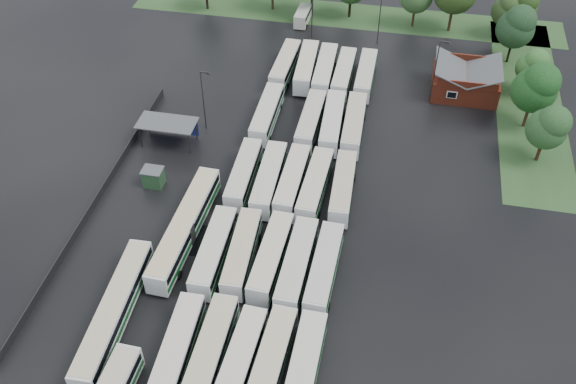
# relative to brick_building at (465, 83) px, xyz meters

# --- Properties ---
(ground) EXTENTS (160.00, 160.00, 0.00)m
(ground) POSITION_rel_brick_building_xyz_m (-24.00, -42.77, -1.87)
(ground) COLOR black
(ground) RESTS_ON ground
(brick_building) EXTENTS (10.07, 8.60, 5.39)m
(brick_building) POSITION_rel_brick_building_xyz_m (0.00, 0.00, 0.00)
(brick_building) COLOR maroon
(brick_building) RESTS_ON ground
(wash_shed) EXTENTS (8.20, 4.20, 3.58)m
(wash_shed) POSITION_rel_brick_building_xyz_m (-41.20, -20.74, 1.12)
(wash_shed) COLOR #2D2D30
(wash_shed) RESTS_ON ground
(utility_hut) EXTENTS (2.70, 2.20, 2.62)m
(utility_hut) POSITION_rel_brick_building_xyz_m (-40.20, -30.17, -0.55)
(utility_hut) COLOR #214626
(utility_hut) RESTS_ON ground
(grass_strip_north) EXTENTS (80.00, 10.00, 0.01)m
(grass_strip_north) POSITION_rel_brick_building_xyz_m (-22.00, 22.03, -1.86)
(grass_strip_north) COLOR #2C5124
(grass_strip_north) RESTS_ON ground
(grass_strip_east) EXTENTS (10.00, 50.00, 0.01)m
(grass_strip_east) POSITION_rel_brick_building_xyz_m (10.00, 0.03, -1.86)
(grass_strip_east) COLOR #2C5124
(grass_strip_east) RESTS_ON ground
(west_fence) EXTENTS (0.10, 50.00, 1.20)m
(west_fence) POSITION_rel_brick_building_xyz_m (-46.20, -34.77, -1.27)
(west_fence) COLOR #2D2D30
(west_fence) RESTS_ON ground
(bus_r1c0) EXTENTS (3.06, 12.50, 3.46)m
(bus_r1c0) POSITION_rel_brick_building_xyz_m (-28.40, -55.29, 0.03)
(bus_r1c0) COLOR white
(bus_r1c0) RESTS_ON ground
(bus_r1c1) EXTENTS (2.68, 12.55, 3.49)m
(bus_r1c1) POSITION_rel_brick_building_xyz_m (-25.08, -54.85, 0.05)
(bus_r1c1) COLOR white
(bus_r1c1) RESTS_ON ground
(bus_r1c2) EXTENTS (3.12, 12.25, 3.38)m
(bus_r1c2) POSITION_rel_brick_building_xyz_m (-21.94, -55.48, -0.01)
(bus_r1c2) COLOR white
(bus_r1c2) RESTS_ON ground
(bus_r1c3) EXTENTS (3.16, 12.49, 3.45)m
(bus_r1c3) POSITION_rel_brick_building_xyz_m (-18.92, -54.99, 0.03)
(bus_r1c3) COLOR white
(bus_r1c3) RESTS_ON ground
(bus_r1c4) EXTENTS (2.82, 12.61, 3.50)m
(bus_r1c4) POSITION_rel_brick_building_xyz_m (-15.59, -55.16, 0.06)
(bus_r1c4) COLOR white
(bus_r1c4) RESTS_ON ground
(bus_r2c0) EXTENTS (2.79, 12.35, 3.43)m
(bus_r2c0) POSITION_rel_brick_building_xyz_m (-28.53, -41.74, 0.02)
(bus_r2c0) COLOR white
(bus_r2c0) RESTS_ON ground
(bus_r2c1) EXTENTS (3.10, 12.13, 3.35)m
(bus_r2c1) POSITION_rel_brick_building_xyz_m (-25.32, -41.26, -0.02)
(bus_r2c1) COLOR white
(bus_r2c1) RESTS_ON ground
(bus_r2c2) EXTENTS (3.03, 12.39, 3.43)m
(bus_r2c2) POSITION_rel_brick_building_xyz_m (-21.88, -41.29, 0.02)
(bus_r2c2) COLOR white
(bus_r2c2) RESTS_ON ground
(bus_r2c3) EXTENTS (2.91, 12.66, 3.51)m
(bus_r2c3) POSITION_rel_brick_building_xyz_m (-18.76, -41.89, 0.06)
(bus_r2c3) COLOR white
(bus_r2c3) RESTS_ON ground
(bus_r2c4) EXTENTS (2.89, 12.38, 3.43)m
(bus_r2c4) POSITION_rel_brick_building_xyz_m (-15.65, -41.89, 0.02)
(bus_r2c4) COLOR white
(bus_r2c4) RESTS_ON ground
(bus_r3c0) EXTENTS (2.80, 12.06, 3.34)m
(bus_r3c0) POSITION_rel_brick_building_xyz_m (-28.51, -27.86, -0.03)
(bus_r3c0) COLOR white
(bus_r3c0) RESTS_ON ground
(bus_r3c1) EXTENTS (2.91, 12.51, 3.47)m
(bus_r3c1) POSITION_rel_brick_building_xyz_m (-25.05, -28.21, 0.04)
(bus_r3c1) COLOR white
(bus_r3c1) RESTS_ON ground
(bus_r3c2) EXTENTS (2.76, 12.16, 3.37)m
(bus_r3c2) POSITION_rel_brick_building_xyz_m (-22.02, -27.91, -0.01)
(bus_r3c2) COLOR white
(bus_r3c2) RESTS_ON ground
(bus_r3c3) EXTENTS (3.07, 12.40, 3.43)m
(bus_r3c3) POSITION_rel_brick_building_xyz_m (-18.98, -28.19, 0.02)
(bus_r3c3) COLOR white
(bus_r3c3) RESTS_ON ground
(bus_r3c4) EXTENTS (2.94, 12.04, 3.33)m
(bus_r3c4) POSITION_rel_brick_building_xyz_m (-15.43, -27.88, -0.03)
(bus_r3c4) COLOR white
(bus_r3c4) RESTS_ON ground
(bus_r4c0) EXTENTS (2.68, 12.40, 3.45)m
(bus_r4c0) POSITION_rel_brick_building_xyz_m (-28.47, -14.21, 0.03)
(bus_r4c0) COLOR white
(bus_r4c0) RESTS_ON ground
(bus_r4c2) EXTENTS (2.73, 12.18, 3.38)m
(bus_r4c2) POSITION_rel_brick_building_xyz_m (-21.92, -14.53, -0.01)
(bus_r4c2) COLOR white
(bus_r4c2) RESTS_ON ground
(bus_r4c3) EXTENTS (3.18, 12.68, 3.50)m
(bus_r4c3) POSITION_rel_brick_building_xyz_m (-18.76, -14.48, 0.06)
(bus_r4c3) COLOR white
(bus_r4c3) RESTS_ON ground
(bus_r4c4) EXTENTS (2.96, 12.61, 3.49)m
(bus_r4c4) POSITION_rel_brick_building_xyz_m (-15.68, -14.34, 0.06)
(bus_r4c4) COLOR white
(bus_r4c4) RESTS_ON ground
(bus_r5c0) EXTENTS (2.98, 12.26, 3.39)m
(bus_r5c0) POSITION_rel_brick_building_xyz_m (-28.55, -0.45, -0.00)
(bus_r5c0) COLOR white
(bus_r5c0) RESTS_ON ground
(bus_r5c1) EXTENTS (3.22, 12.61, 3.48)m
(bus_r5c1) POSITION_rel_brick_building_xyz_m (-25.07, -0.46, 0.05)
(bus_r5c1) COLOR white
(bus_r5c1) RESTS_ON ground
(bus_r5c2) EXTENTS (2.98, 12.69, 3.52)m
(bus_r5c2) POSITION_rel_brick_building_xyz_m (-21.98, -0.96, 0.07)
(bus_r5c2) COLOR white
(bus_r5c2) RESTS_ON ground
(bus_r5c3) EXTENTS (2.65, 12.02, 3.34)m
(bus_r5c3) POSITION_rel_brick_building_xyz_m (-18.91, -1.06, -0.03)
(bus_r5c3) COLOR white
(bus_r5c3) RESTS_ON ground
(bus_r5c4) EXTENTS (2.58, 11.99, 3.34)m
(bus_r5c4) POSITION_rel_brick_building_xyz_m (-15.47, -0.82, -0.03)
(bus_r5c4) COLOR white
(bus_r5c4) RESTS_ON ground
(artic_bus_west_b) EXTENTS (3.35, 18.97, 3.50)m
(artic_bus_west_b) POSITION_rel_brick_building_xyz_m (-32.99, -38.69, 0.08)
(artic_bus_west_b) COLOR white
(artic_bus_west_b) RESTS_ON ground
(artic_bus_west_c) EXTENTS (3.25, 18.27, 3.38)m
(artic_bus_west_c) POSITION_rel_brick_building_xyz_m (-36.45, -52.00, 0.01)
(artic_bus_west_c) COLOR white
(artic_bus_west_c) RESTS_ON ground
(minibus) EXTENTS (2.41, 5.94, 2.56)m
(minibus) POSITION_rel_brick_building_xyz_m (-28.90, 17.44, -0.44)
(minibus) COLOR silver
(minibus) RESTS_ON ground
(tree_north_6) EXTENTS (5.83, 5.83, 9.66)m
(tree_north_6) POSITION_rel_brick_building_xyz_m (8.89, 19.79, 4.35)
(tree_north_6) COLOR black
(tree_north_6) RESTS_ON ground
(tree_east_0) EXTENTS (5.55, 5.52, 9.14)m
(tree_east_0) POSITION_rel_brick_building_xyz_m (10.16, -15.03, 4.01)
(tree_east_0) COLOR #362111
(tree_east_0) RESTS_ON ground
(tree_east_1) EXTENTS (6.47, 6.47, 10.71)m
(tree_east_1) POSITION_rel_brick_building_xyz_m (8.93, -7.28, 5.02)
(tree_east_1) COLOR #382714
(tree_east_1) RESTS_ON ground
(tree_east_2) EXTENTS (4.81, 4.81, 7.97)m
(tree_east_2) POSITION_rel_brick_building_xyz_m (9.60, 1.63, 3.26)
(tree_east_2) COLOR black
(tree_east_2) RESTS_ON ground
(tree_east_3) EXTENTS (6.22, 6.22, 10.30)m
(tree_east_3) POSITION_rel_brick_building_xyz_m (7.40, 10.85, 4.76)
(tree_east_3) COLOR black
(tree_east_3) RESTS_ON ground
(tree_east_4) EXTENTS (5.03, 5.03, 8.32)m
(tree_east_4) POSITION_rel_brick_building_xyz_m (6.59, 19.19, 3.49)
(tree_east_4) COLOR black
(tree_east_4) RESTS_ON ground
(lamp_post_ne) EXTENTS (1.57, 0.31, 10.19)m
(lamp_post_ne) POSITION_rel_brick_building_xyz_m (-4.91, -2.88, 4.05)
(lamp_post_ne) COLOR #2D2D30
(lamp_post_ne) RESTS_ON ground
(lamp_post_nw) EXTENTS (1.49, 0.29, 9.67)m
(lamp_post_nw) POSITION_rel_brick_building_xyz_m (-36.95, -16.80, 3.75)
(lamp_post_nw) COLOR #2D2D30
(lamp_post_nw) RESTS_ON ground
(lamp_post_back_w) EXTENTS (1.55, 0.30, 10.05)m
(lamp_post_back_w) POSITION_rel_brick_building_xyz_m (-26.28, 12.52, 3.97)
(lamp_post_back_w) COLOR #2D2D30
(lamp_post_back_w) RESTS_ON ground
(lamp_post_back_e) EXTENTS (1.44, 0.28, 9.34)m
(lamp_post_back_e) POSITION_rel_brick_building_xyz_m (-14.66, 12.83, 3.56)
(lamp_post_back_e) COLOR #2D2D30
(lamp_post_back_e) RESTS_ON ground
(puddle_2) EXTENTS (5.34, 5.34, 0.01)m
(puddle_2) POSITION_rel_brick_building_xyz_m (-31.78, -38.71, -1.86)
(puddle_2) COLOR black
(puddle_2) RESTS_ON ground
(puddle_3) EXTENTS (3.32, 3.32, 0.01)m
(puddle_3) POSITION_rel_brick_building_xyz_m (-20.06, -46.98, -1.86)
(puddle_3) COLOR black
(puddle_3) RESTS_ON ground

